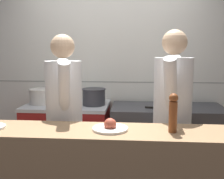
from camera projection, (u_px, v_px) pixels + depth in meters
wall_back_tiled at (112, 71)px, 3.59m from camera, size 8.00×0.06×2.60m
oven_range at (68, 139)px, 3.36m from camera, size 1.03×0.71×0.91m
prep_counter at (167, 142)px, 3.26m from camera, size 1.36×0.65×0.90m
stock_pot at (42, 96)px, 3.30m from camera, size 0.32×0.32×0.19m
sauce_pot at (69, 96)px, 3.30m from camera, size 0.29×0.29×0.18m
braising_pot at (94, 96)px, 3.21m from camera, size 0.29×0.29×0.20m
chefs_knife at (157, 108)px, 3.09m from camera, size 0.34×0.08×0.02m
plated_dish_appetiser at (110, 127)px, 2.04m from camera, size 0.28×0.28×0.10m
pepper_mill at (173, 112)px, 1.96m from camera, size 0.07×0.07×0.30m
chef_head_cook at (64, 114)px, 2.57m from camera, size 0.44×0.75×1.73m
chef_sous at (172, 113)px, 2.51m from camera, size 0.44×0.77×1.77m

